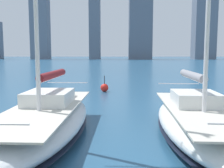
% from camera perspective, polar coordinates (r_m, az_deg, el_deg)
% --- Properties ---
extents(city_skyline, '(167.71, 23.76, 51.71)m').
position_cam_1_polar(city_skyline, '(159.50, 4.88, 13.40)').
color(city_skyline, slate).
rests_on(city_skyline, ground).
extents(sailboat_grey, '(3.25, 9.15, 10.96)m').
position_cam_1_polar(sailboat_grey, '(10.89, 18.23, -7.70)').
color(sailboat_grey, white).
rests_on(sailboat_grey, ground).
extents(sailboat_maroon, '(3.26, 9.60, 10.79)m').
position_cam_1_polar(sailboat_maroon, '(10.89, -14.26, -7.58)').
color(sailboat_maroon, silver).
rests_on(sailboat_maroon, ground).
extents(channel_buoy, '(0.70, 0.70, 1.40)m').
position_cam_1_polar(channel_buoy, '(22.92, -1.66, -0.81)').
color(channel_buoy, red).
rests_on(channel_buoy, ground).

